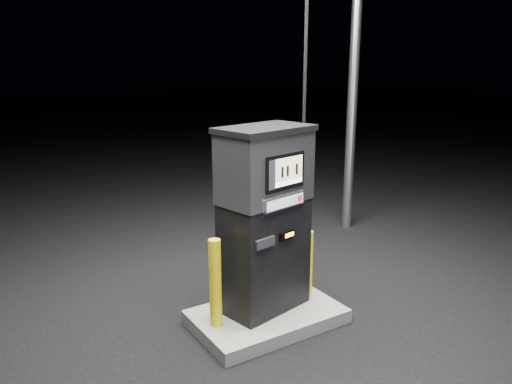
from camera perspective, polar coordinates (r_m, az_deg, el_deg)
ground at (r=5.72m, az=1.23°, el=-14.69°), size 80.00×80.00×0.00m
pump_island at (r=5.68m, az=1.24°, el=-14.04°), size 1.60×1.00×0.15m
fuel_dispenser at (r=5.33m, az=1.04°, el=-3.00°), size 1.16×0.79×4.18m
bollard_left at (r=5.17m, az=-4.67°, el=-10.35°), size 0.13×0.13×0.94m
bollard_right at (r=5.89m, az=5.98°, el=-8.06°), size 0.13×0.13×0.77m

